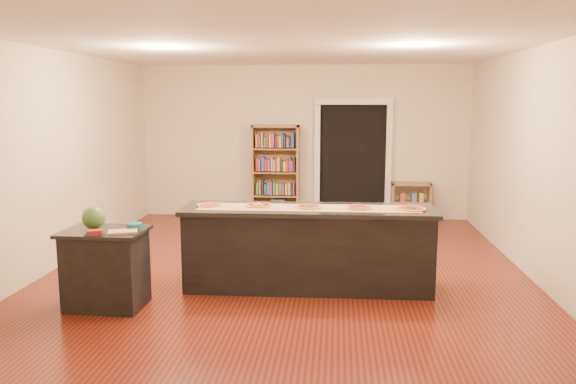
# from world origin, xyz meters

# --- Properties ---
(room) EXTENTS (6.00, 7.00, 2.80)m
(room) POSITION_xyz_m (0.00, 0.00, 1.40)
(room) COLOR beige
(room) RESTS_ON ground
(doorway) EXTENTS (1.40, 0.09, 2.21)m
(doorway) POSITION_xyz_m (0.90, 3.46, 1.20)
(doorway) COLOR black
(doorway) RESTS_ON room
(kitchen_island) EXTENTS (2.87, 0.78, 0.95)m
(kitchen_island) POSITION_xyz_m (0.30, -0.57, 0.48)
(kitchen_island) COLOR black
(kitchen_island) RESTS_ON ground
(side_counter) EXTENTS (0.84, 0.61, 0.83)m
(side_counter) POSITION_xyz_m (-1.77, -1.37, 0.42)
(side_counter) COLOR black
(side_counter) RESTS_ON ground
(bookshelf) EXTENTS (0.86, 0.31, 1.72)m
(bookshelf) POSITION_xyz_m (-0.50, 3.30, 0.86)
(bookshelf) COLOR #956B48
(bookshelf) RESTS_ON ground
(low_shelf) EXTENTS (0.70, 0.30, 0.70)m
(low_shelf) POSITION_xyz_m (1.95, 3.30, 0.35)
(low_shelf) COLOR #956B48
(low_shelf) RESTS_ON ground
(waste_bin) EXTENTS (0.25, 0.25, 0.37)m
(waste_bin) POSITION_xyz_m (-0.45, 3.21, 0.18)
(waste_bin) COLOR teal
(waste_bin) RESTS_ON ground
(kraft_paper) EXTENTS (2.50, 0.49, 0.00)m
(kraft_paper) POSITION_xyz_m (0.30, -0.59, 0.95)
(kraft_paper) COLOR #97794E
(kraft_paper) RESTS_ON kitchen_island
(watermelon) EXTENTS (0.24, 0.24, 0.24)m
(watermelon) POSITION_xyz_m (-1.89, -1.34, 0.95)
(watermelon) COLOR #144214
(watermelon) RESTS_ON side_counter
(cutting_board) EXTENTS (0.33, 0.28, 0.02)m
(cutting_board) POSITION_xyz_m (-1.53, -1.47, 0.84)
(cutting_board) COLOR tan
(cutting_board) RESTS_ON side_counter
(package_red) EXTENTS (0.16, 0.14, 0.05)m
(package_red) POSITION_xyz_m (-1.77, -1.59, 0.85)
(package_red) COLOR maroon
(package_red) RESTS_ON side_counter
(package_teal) EXTENTS (0.16, 0.16, 0.06)m
(package_teal) POSITION_xyz_m (-1.48, -1.28, 0.86)
(package_teal) COLOR #195966
(package_teal) RESTS_ON side_counter
(pizza_a) EXTENTS (0.28, 0.28, 0.02)m
(pizza_a) POSITION_xyz_m (-0.85, -0.57, 0.96)
(pizza_a) COLOR tan
(pizza_a) RESTS_ON kitchen_island
(pizza_b) EXTENTS (0.30, 0.30, 0.02)m
(pizza_b) POSITION_xyz_m (-0.27, -0.54, 0.96)
(pizza_b) COLOR tan
(pizza_b) RESTS_ON kitchen_island
(pizza_c) EXTENTS (0.30, 0.30, 0.02)m
(pizza_c) POSITION_xyz_m (0.30, -0.57, 0.96)
(pizza_c) COLOR tan
(pizza_c) RESTS_ON kitchen_island
(pizza_d) EXTENTS (0.30, 0.30, 0.02)m
(pizza_d) POSITION_xyz_m (0.87, -0.57, 0.96)
(pizza_d) COLOR tan
(pizza_d) RESTS_ON kitchen_island
(pizza_e) EXTENTS (0.33, 0.33, 0.02)m
(pizza_e) POSITION_xyz_m (1.45, -0.59, 0.96)
(pizza_e) COLOR tan
(pizza_e) RESTS_ON kitchen_island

